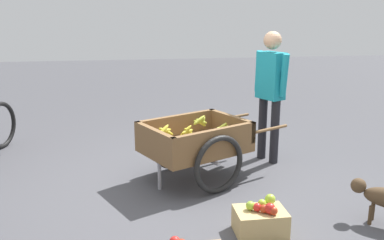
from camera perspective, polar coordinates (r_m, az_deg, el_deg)
ground_plane at (r=4.80m, az=-0.26°, el=-8.99°), size 24.00×24.00×0.00m
fruit_cart at (r=4.88m, az=0.49°, el=-3.13°), size 1.82×1.41×0.72m
vendor_person at (r=5.47m, az=10.32°, el=4.58°), size 0.33×0.52×1.65m
dog at (r=4.32m, az=24.04°, el=-9.28°), size 0.53×0.48×0.40m
mixed_fruit_crate at (r=3.92m, az=9.04°, el=-12.89°), size 0.44×0.32×0.32m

